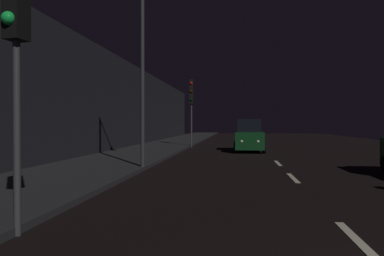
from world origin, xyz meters
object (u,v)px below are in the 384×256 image
traffic_light_far_left (191,98)px  streetlamp_overhead (153,35)px  car_approaching_headlights (249,137)px  traffic_light_near_left (15,9)px

traffic_light_far_left → streetlamp_overhead: bearing=-1.8°
streetlamp_overhead → car_approaching_headlights: bearing=68.7°
car_approaching_headlights → traffic_light_near_left: bearing=-13.1°
traffic_light_near_left → streetlamp_overhead: streetlamp_overhead is taller
traffic_light_far_left → car_approaching_headlights: traffic_light_far_left is taller
traffic_light_near_left → car_approaching_headlights: size_ratio=1.20×
streetlamp_overhead → traffic_light_far_left: bearing=90.9°
traffic_light_near_left → traffic_light_far_left: bearing=-172.6°
streetlamp_overhead → car_approaching_headlights: size_ratio=1.93×
traffic_light_near_left → car_approaching_headlights: (4.40, 18.95, -2.77)m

